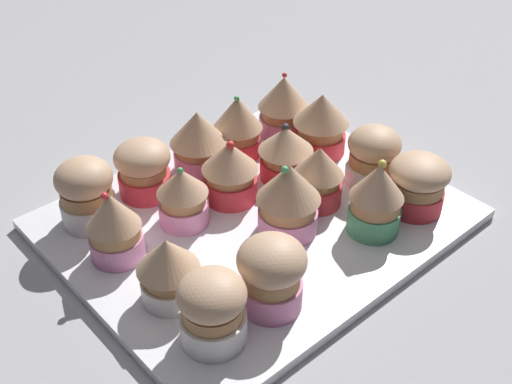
{
  "coord_description": "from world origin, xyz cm",
  "views": [
    {
      "loc": [
        40.27,
        -35.73,
        44.24
      ],
      "look_at": [
        0.0,
        0.0,
        4.2
      ],
      "focal_mm": 45.55,
      "sensor_mm": 36.0,
      "label": 1
    }
  ],
  "objects_px": {
    "cupcake_1": "(114,226)",
    "cupcake_14": "(283,105)",
    "cupcake_8": "(233,169)",
    "cupcake_10": "(238,125)",
    "cupcake_17": "(418,183)",
    "cupcake_0": "(86,192)",
    "cupcake_4": "(143,168)",
    "cupcake_7": "(198,140)",
    "cupcake_2": "(168,269)",
    "cupcake_9": "(288,197)",
    "cupcake_6": "(272,273)",
    "cupcake_13": "(376,198)",
    "cupcake_16": "(373,155)",
    "cupcake_3": "(212,309)",
    "cupcake_11": "(286,152)",
    "baking_tray": "(256,219)",
    "cupcake_5": "(183,196)",
    "cupcake_12": "(318,175)",
    "cupcake_15": "(321,122)"
  },
  "relations": [
    {
      "from": "cupcake_3",
      "to": "cupcake_16",
      "type": "relative_size",
      "value": 1.03
    },
    {
      "from": "cupcake_8",
      "to": "cupcake_16",
      "type": "relative_size",
      "value": 1.07
    },
    {
      "from": "cupcake_13",
      "to": "cupcake_7",
      "type": "bearing_deg",
      "value": -162.0
    },
    {
      "from": "cupcake_9",
      "to": "cupcake_16",
      "type": "relative_size",
      "value": 1.22
    },
    {
      "from": "cupcake_2",
      "to": "cupcake_11",
      "type": "bearing_deg",
      "value": 108.46
    },
    {
      "from": "cupcake_0",
      "to": "cupcake_13",
      "type": "bearing_deg",
      "value": 45.7
    },
    {
      "from": "cupcake_7",
      "to": "cupcake_14",
      "type": "xyz_separation_m",
      "value": [
        0.01,
        0.13,
        0.0
      ]
    },
    {
      "from": "cupcake_7",
      "to": "cupcake_11",
      "type": "bearing_deg",
      "value": 40.34
    },
    {
      "from": "cupcake_1",
      "to": "cupcake_15",
      "type": "relative_size",
      "value": 1.0
    },
    {
      "from": "cupcake_4",
      "to": "cupcake_5",
      "type": "relative_size",
      "value": 0.96
    },
    {
      "from": "baking_tray",
      "to": "cupcake_7",
      "type": "height_order",
      "value": "cupcake_7"
    },
    {
      "from": "cupcake_5",
      "to": "cupcake_16",
      "type": "bearing_deg",
      "value": 68.04
    },
    {
      "from": "cupcake_0",
      "to": "cupcake_15",
      "type": "distance_m",
      "value": 0.28
    },
    {
      "from": "cupcake_13",
      "to": "cupcake_14",
      "type": "height_order",
      "value": "cupcake_13"
    },
    {
      "from": "cupcake_6",
      "to": "cupcake_3",
      "type": "bearing_deg",
      "value": -93.34
    },
    {
      "from": "cupcake_1",
      "to": "cupcake_11",
      "type": "height_order",
      "value": "cupcake_1"
    },
    {
      "from": "cupcake_7",
      "to": "cupcake_12",
      "type": "height_order",
      "value": "cupcake_7"
    },
    {
      "from": "cupcake_3",
      "to": "cupcake_14",
      "type": "bearing_deg",
      "value": 126.62
    },
    {
      "from": "cupcake_8",
      "to": "cupcake_11",
      "type": "xyz_separation_m",
      "value": [
        0.01,
        0.07,
        -0.0
      ]
    },
    {
      "from": "cupcake_10",
      "to": "cupcake_4",
      "type": "bearing_deg",
      "value": -93.71
    },
    {
      "from": "cupcake_4",
      "to": "cupcake_17",
      "type": "relative_size",
      "value": 1.02
    },
    {
      "from": "cupcake_1",
      "to": "cupcake_4",
      "type": "distance_m",
      "value": 0.1
    },
    {
      "from": "baking_tray",
      "to": "cupcake_3",
      "type": "relative_size",
      "value": 5.63
    },
    {
      "from": "cupcake_5",
      "to": "cupcake_6",
      "type": "xyz_separation_m",
      "value": [
        0.15,
        -0.01,
        0.01
      ]
    },
    {
      "from": "cupcake_8",
      "to": "cupcake_10",
      "type": "height_order",
      "value": "cupcake_10"
    },
    {
      "from": "cupcake_4",
      "to": "cupcake_11",
      "type": "relative_size",
      "value": 0.96
    },
    {
      "from": "cupcake_14",
      "to": "cupcake_6",
      "type": "bearing_deg",
      "value": -45.51
    },
    {
      "from": "cupcake_3",
      "to": "cupcake_7",
      "type": "bearing_deg",
      "value": 145.03
    },
    {
      "from": "cupcake_3",
      "to": "cupcake_14",
      "type": "xyz_separation_m",
      "value": [
        -0.2,
        0.27,
        0.0
      ]
    },
    {
      "from": "cupcake_13",
      "to": "cupcake_17",
      "type": "height_order",
      "value": "cupcake_13"
    },
    {
      "from": "cupcake_1",
      "to": "cupcake_9",
      "type": "bearing_deg",
      "value": 61.41
    },
    {
      "from": "cupcake_4",
      "to": "baking_tray",
      "type": "bearing_deg",
      "value": 30.52
    },
    {
      "from": "cupcake_12",
      "to": "cupcake_15",
      "type": "xyz_separation_m",
      "value": [
        -0.07,
        0.08,
        0.0
      ]
    },
    {
      "from": "cupcake_13",
      "to": "cupcake_15",
      "type": "xyz_separation_m",
      "value": [
        -0.14,
        0.07,
        -0.0
      ]
    },
    {
      "from": "cupcake_2",
      "to": "cupcake_9",
      "type": "height_order",
      "value": "cupcake_9"
    },
    {
      "from": "cupcake_6",
      "to": "baking_tray",
      "type": "bearing_deg",
      "value": 144.41
    },
    {
      "from": "cupcake_10",
      "to": "cupcake_16",
      "type": "xyz_separation_m",
      "value": [
        0.14,
        0.08,
        -0.01
      ]
    },
    {
      "from": "baking_tray",
      "to": "cupcake_2",
      "type": "xyz_separation_m",
      "value": [
        0.04,
        -0.14,
        0.04
      ]
    },
    {
      "from": "cupcake_17",
      "to": "cupcake_0",
      "type": "bearing_deg",
      "value": -127.87
    },
    {
      "from": "baking_tray",
      "to": "cupcake_7",
      "type": "bearing_deg",
      "value": 176.07
    },
    {
      "from": "cupcake_2",
      "to": "cupcake_7",
      "type": "distance_m",
      "value": 0.21
    },
    {
      "from": "cupcake_3",
      "to": "cupcake_13",
      "type": "xyz_separation_m",
      "value": [
        -0.0,
        0.21,
        0.0
      ]
    },
    {
      "from": "cupcake_1",
      "to": "cupcake_14",
      "type": "distance_m",
      "value": 0.28
    },
    {
      "from": "cupcake_8",
      "to": "cupcake_14",
      "type": "bearing_deg",
      "value": 114.32
    },
    {
      "from": "cupcake_6",
      "to": "cupcake_17",
      "type": "bearing_deg",
      "value": 90.55
    },
    {
      "from": "cupcake_7",
      "to": "cupcake_9",
      "type": "bearing_deg",
      "value": 0.13
    },
    {
      "from": "cupcake_14",
      "to": "cupcake_17",
      "type": "bearing_deg",
      "value": -0.02
    },
    {
      "from": "cupcake_13",
      "to": "cupcake_16",
      "type": "bearing_deg",
      "value": 131.76
    },
    {
      "from": "cupcake_10",
      "to": "cupcake_17",
      "type": "xyz_separation_m",
      "value": [
        0.21,
        0.07,
        -0.01
      ]
    },
    {
      "from": "cupcake_6",
      "to": "cupcake_13",
      "type": "distance_m",
      "value": 0.15
    }
  ]
}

